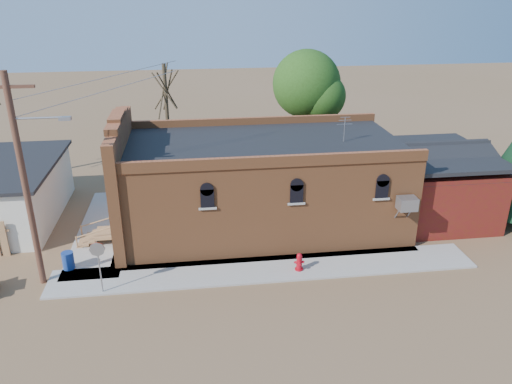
{
  "coord_description": "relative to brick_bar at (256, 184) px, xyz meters",
  "views": [
    {
      "loc": [
        -1.55,
        -18.23,
        11.85
      ],
      "look_at": [
        1.47,
        4.31,
        2.4
      ],
      "focal_mm": 35.0,
      "sensor_mm": 36.0,
      "label": 1
    }
  ],
  "objects": [
    {
      "name": "sidewalk_south",
      "position": [
        -0.14,
        -4.59,
        -2.3
      ],
      "size": [
        19.0,
        2.2,
        0.08
      ],
      "primitive_type": "cube",
      "color": "#9E9991",
      "rests_on": "ground"
    },
    {
      "name": "utility_pole",
      "position": [
        -9.79,
        -4.29,
        2.43
      ],
      "size": [
        3.12,
        0.26,
        9.0
      ],
      "color": "#48291C",
      "rests_on": "ground"
    },
    {
      "name": "stop_sign",
      "position": [
        -7.17,
        -5.49,
        -0.48
      ],
      "size": [
        0.63,
        0.08,
        2.31
      ],
      "rotation": [
        0.0,
        0.0,
        -0.37
      ],
      "color": "gray",
      "rests_on": "sidewalk_south"
    },
    {
      "name": "ground",
      "position": [
        -1.64,
        -5.49,
        -2.34
      ],
      "size": [
        120.0,
        120.0,
        0.0
      ],
      "primitive_type": "plane",
      "color": "brown",
      "rests_on": "ground"
    },
    {
      "name": "sidewalk_west",
      "position": [
        -7.94,
        0.51,
        -2.3
      ],
      "size": [
        2.6,
        10.0,
        0.08
      ],
      "primitive_type": "cube",
      "color": "#9E9991",
      "rests_on": "ground"
    },
    {
      "name": "tree_bare_near",
      "position": [
        -4.64,
        7.51,
        3.62
      ],
      "size": [
        2.8,
        2.8,
        7.65
      ],
      "color": "#493A2A",
      "rests_on": "ground"
    },
    {
      "name": "red_shed",
      "position": [
        9.86,
        0.01,
        -0.07
      ],
      "size": [
        5.4,
        6.4,
        4.3
      ],
      "color": "#5F2310",
      "rests_on": "ground"
    },
    {
      "name": "brick_bar",
      "position": [
        0.0,
        0.0,
        0.0
      ],
      "size": [
        16.4,
        7.97,
        6.3
      ],
      "color": "#A35C31",
      "rests_on": "ground"
    },
    {
      "name": "fire_hydrant",
      "position": [
        1.28,
        -4.89,
        -1.85
      ],
      "size": [
        0.49,
        0.48,
        0.83
      ],
      "rotation": [
        0.0,
        0.0,
        -0.39
      ],
      "color": "#A80915",
      "rests_on": "sidewalk_south"
    },
    {
      "name": "trash_barrel",
      "position": [
        -8.94,
        -3.4,
        -1.86
      ],
      "size": [
        0.66,
        0.66,
        0.8
      ],
      "primitive_type": "cylinder",
      "rotation": [
        0.0,
        0.0,
        0.33
      ],
      "color": "navy",
      "rests_on": "sidewalk_west"
    },
    {
      "name": "tree_leafy",
      "position": [
        4.36,
        8.01,
        3.59
      ],
      "size": [
        4.4,
        4.4,
        8.15
      ],
      "color": "#493A2A",
      "rests_on": "ground"
    }
  ]
}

